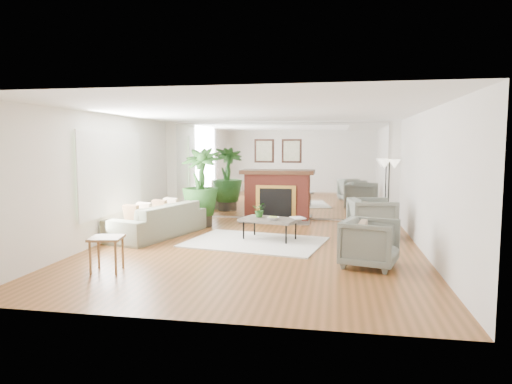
% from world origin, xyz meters
% --- Properties ---
extents(ground, '(7.00, 7.00, 0.00)m').
position_xyz_m(ground, '(0.00, 0.00, 0.00)').
color(ground, brown).
rests_on(ground, ground).
extents(wall_left, '(0.02, 7.00, 2.50)m').
position_xyz_m(wall_left, '(-2.99, 0.00, 1.25)').
color(wall_left, white).
rests_on(wall_left, ground).
extents(wall_right, '(0.02, 7.00, 2.50)m').
position_xyz_m(wall_right, '(2.99, 0.00, 1.25)').
color(wall_right, white).
rests_on(wall_right, ground).
extents(wall_back, '(6.00, 0.02, 2.50)m').
position_xyz_m(wall_back, '(0.00, 3.49, 1.25)').
color(wall_back, white).
rests_on(wall_back, ground).
extents(mirror_panel, '(5.40, 0.04, 2.40)m').
position_xyz_m(mirror_panel, '(0.00, 3.47, 1.25)').
color(mirror_panel, silver).
rests_on(mirror_panel, wall_back).
extents(window_panel, '(0.04, 2.40, 1.50)m').
position_xyz_m(window_panel, '(-2.96, 0.40, 1.35)').
color(window_panel, '#B2E09E').
rests_on(window_panel, wall_left).
extents(fireplace, '(1.85, 0.83, 2.05)m').
position_xyz_m(fireplace, '(0.00, 3.26, 0.66)').
color(fireplace, maroon).
rests_on(fireplace, ground).
extents(area_rug, '(2.85, 2.27, 0.03)m').
position_xyz_m(area_rug, '(-0.07, 0.54, 0.01)').
color(area_rug, white).
rests_on(area_rug, ground).
extents(coffee_table, '(1.26, 0.96, 0.45)m').
position_xyz_m(coffee_table, '(0.18, 0.81, 0.41)').
color(coffee_table, '#5F574B').
rests_on(coffee_table, ground).
extents(sofa, '(1.53, 2.51, 0.69)m').
position_xyz_m(sofa, '(-2.19, 0.84, 0.34)').
color(sofa, gray).
rests_on(sofa, ground).
extents(armchair_back, '(1.03, 1.01, 0.82)m').
position_xyz_m(armchair_back, '(2.20, 1.46, 0.41)').
color(armchair_back, slate).
rests_on(armchair_back, ground).
extents(armchair_front, '(1.02, 1.00, 0.75)m').
position_xyz_m(armchair_front, '(2.00, -0.88, 0.38)').
color(armchair_front, slate).
rests_on(armchair_front, ground).
extents(side_table, '(0.54, 0.54, 0.53)m').
position_xyz_m(side_table, '(-1.91, -1.84, 0.44)').
color(side_table, olive).
rests_on(side_table, ground).
extents(potted_ficus, '(0.93, 0.93, 1.83)m').
position_xyz_m(potted_ficus, '(-1.65, 2.13, 0.98)').
color(potted_ficus, '#29251E').
rests_on(potted_ficus, ground).
extents(floor_lamp, '(0.51, 0.28, 1.56)m').
position_xyz_m(floor_lamp, '(2.70, 3.10, 1.33)').
color(floor_lamp, black).
rests_on(floor_lamp, ground).
extents(tabletop_plant, '(0.29, 0.25, 0.30)m').
position_xyz_m(tabletop_plant, '(-0.04, 0.94, 0.60)').
color(tabletop_plant, '#295E22').
rests_on(tabletop_plant, coffee_table).
extents(fruit_bowl, '(0.25, 0.25, 0.06)m').
position_xyz_m(fruit_bowl, '(0.27, 0.65, 0.47)').
color(fruit_bowl, olive).
rests_on(fruit_bowl, coffee_table).
extents(book, '(0.35, 0.39, 0.02)m').
position_xyz_m(book, '(0.63, 0.83, 0.46)').
color(book, olive).
rests_on(book, coffee_table).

